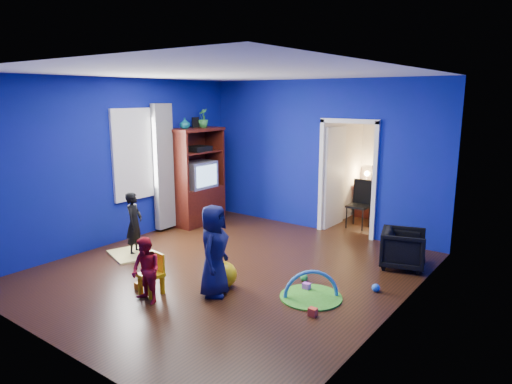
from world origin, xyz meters
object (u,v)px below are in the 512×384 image
Objects in this scene: crt_tv at (198,175)px; play_mat at (311,297)px; child_black at (134,223)px; toddler_red at (146,271)px; armchair at (403,249)px; study_desk at (377,201)px; hopper_ball at (224,275)px; folding_chair at (359,205)px; vase at (185,123)px; kid_chair at (151,276)px; tv_armoire at (197,176)px; child_navy at (214,250)px.

crt_tv is 0.86× the size of play_mat.
child_black is 1.22× the size of toddler_red.
armchair is 0.74× the size of study_desk.
hopper_ball is 3.83m from folding_chair.
vase is at bearing 131.04° from toddler_red.
crt_tv is at bearing 139.35° from hopper_ball.
crt_tv is at bearing 154.43° from play_mat.
crt_tv is at bearing -149.25° from folding_chair.
toddler_red is at bearing -46.52° from kid_chair.
toddler_red is 1.71× the size of kid_chair.
armchair is at bearing 0.61° from tv_armoire.
tv_armoire reaches higher than crt_tv.
crt_tv is at bearing 82.41° from vase.
child_navy is (2.13, -0.41, 0.09)m from child_black.
child_navy reaches higher than study_desk.
child_black is 2.09× the size of kid_chair.
study_desk is (-1.46, 2.56, 0.08)m from armchair.
kid_chair is at bearing -56.39° from tv_armoire.
armchair is 0.71× the size of folding_chair.
crt_tv reaches higher than kid_chair.
child_black is 1.96m from toddler_red.
child_black is at bearing -175.50° from play_mat.
hopper_ball is 4.79m from study_desk.
vase is (-0.48, 1.70, 1.54)m from child_black.
vase reaches higher than play_mat.
child_navy is 3.58m from tv_armoire.
vase is at bearing -134.03° from study_desk.
crt_tv is 3.56m from kid_chair.
child_black is at bearing -116.84° from study_desk.
folding_chair is at bearing -90.00° from study_desk.
tv_armoire is 3.92× the size of kid_chair.
play_mat is at bearing -114.53° from child_black.
toddler_red reaches higher than armchair.
toddler_red reaches higher than hopper_ball.
armchair is at bearing 52.23° from hopper_ball.
hopper_ball is 1.22m from play_mat.
child_black is 0.53× the size of tv_armoire.
crt_tv is 1.40× the size of kid_chair.
play_mat is at bearing 20.09° from hopper_ball.
folding_chair is (-1.46, 1.60, 0.16)m from armchair.
tv_armoire reaches higher than hopper_ball.
kid_chair is 4.65m from folding_chair.
kid_chair is at bearing -151.04° from child_black.
hopper_ball is (2.08, -0.16, -0.34)m from child_black.
vase reaches higher than tv_armoire.
hopper_ball is at bearing -40.65° from crt_tv.
hopper_ball is 0.41× the size of study_desk.
vase is at bearing -90.00° from tv_armoire.
toddler_red is at bearing -56.68° from crt_tv.
child_navy is 0.62× the size of tv_armoire.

